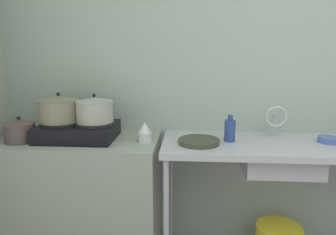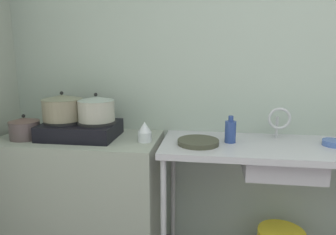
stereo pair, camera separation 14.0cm
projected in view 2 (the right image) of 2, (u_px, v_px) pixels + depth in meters
The scene contains 13 objects.
wall_back at pixel (314, 67), 2.14m from camera, with size 5.19×0.10×2.68m, color #97A498.
counter_concrete at pixel (83, 196), 2.22m from camera, with size 1.09×0.56×0.87m, color gray.
counter_sink at pixel (295, 155), 1.95m from camera, with size 1.69×0.56×0.87m.
stove at pixel (81, 129), 2.12m from camera, with size 0.50×0.37×0.12m.
pot_on_left_burner at pixel (63, 107), 2.11m from camera, with size 0.27×0.27×0.20m.
pot_on_right_burner at pixel (96, 109), 2.07m from camera, with size 0.25×0.25×0.19m.
pot_beside_stove at pixel (25, 128), 2.08m from camera, with size 0.20×0.20×0.17m.
percolator at pixel (145, 132), 2.01m from camera, with size 0.09×0.09×0.13m.
sink_basin at pixel (281, 160), 1.94m from camera, with size 0.47×0.36×0.18m, color #AAA9B0.
faucet at pixel (279, 120), 2.05m from camera, with size 0.15×0.08×0.22m.
frying_pan at pixel (198, 142), 1.96m from camera, with size 0.26×0.26×0.03m, color #393A2B.
small_bowl_on_drainboard at pixel (334, 143), 1.93m from camera, with size 0.13×0.13×0.04m, color #445FA6.
bottle_by_sink at pixel (230, 131), 1.99m from camera, with size 0.07×0.07×0.18m.
Camera 2 is at (-0.69, -0.41, 1.44)m, focal length 33.19 mm.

